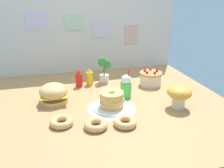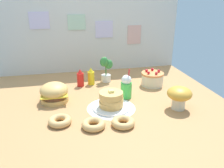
% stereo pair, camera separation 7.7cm
% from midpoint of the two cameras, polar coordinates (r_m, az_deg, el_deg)
% --- Properties ---
extents(ground_plane, '(2.32, 2.04, 0.02)m').
position_cam_midpoint_polar(ground_plane, '(2.21, -0.54, -4.90)').
color(ground_plane, '#B27F4C').
extents(back_wall, '(2.32, 0.04, 0.90)m').
position_cam_midpoint_polar(back_wall, '(3.03, -4.62, 11.57)').
color(back_wall, beige).
rests_on(back_wall, ground_plane).
extents(doily_mat, '(0.44, 0.44, 0.00)m').
position_cam_midpoint_polar(doily_mat, '(2.11, 0.86, -5.93)').
color(doily_mat, white).
rests_on(doily_mat, ground_plane).
extents(burger, '(0.26, 0.26, 0.19)m').
position_cam_midpoint_polar(burger, '(2.26, -13.09, -2.10)').
color(burger, '#DBA859').
rests_on(burger, ground_plane).
extents(pancake_stack, '(0.34, 0.34, 0.17)m').
position_cam_midpoint_polar(pancake_stack, '(2.08, 0.87, -4.20)').
color(pancake_stack, white).
rests_on(pancake_stack, doily_mat).
extents(layer_cake, '(0.25, 0.25, 0.18)m').
position_cam_midpoint_polar(layer_cake, '(2.64, 10.71, 1.25)').
color(layer_cake, beige).
rests_on(layer_cake, ground_plane).
extents(ketchup_bottle, '(0.08, 0.08, 0.20)m').
position_cam_midpoint_polar(ketchup_bottle, '(2.58, -6.94, 1.40)').
color(ketchup_bottle, red).
rests_on(ketchup_bottle, ground_plane).
extents(mustard_bottle, '(0.08, 0.08, 0.20)m').
position_cam_midpoint_polar(mustard_bottle, '(2.62, -4.34, 1.80)').
color(mustard_bottle, yellow).
rests_on(mustard_bottle, ground_plane).
extents(cream_soda_cup, '(0.11, 0.11, 0.30)m').
position_cam_midpoint_polar(cream_soda_cup, '(2.28, 4.50, -0.65)').
color(cream_soda_cup, green).
rests_on(cream_soda_cup, ground_plane).
extents(donut_pink_glaze, '(0.19, 0.19, 0.06)m').
position_cam_midpoint_polar(donut_pink_glaze, '(1.90, -11.56, -8.85)').
color(donut_pink_glaze, tan).
rests_on(donut_pink_glaze, ground_plane).
extents(donut_chocolate, '(0.19, 0.19, 0.06)m').
position_cam_midpoint_polar(donut_chocolate, '(1.82, -3.34, -9.86)').
color(donut_chocolate, tan).
rests_on(donut_chocolate, ground_plane).
extents(donut_vanilla, '(0.19, 0.19, 0.06)m').
position_cam_midpoint_polar(donut_vanilla, '(1.84, 3.95, -9.38)').
color(donut_vanilla, tan).
rests_on(donut_vanilla, ground_plane).
extents(potted_plant, '(0.15, 0.11, 0.30)m').
position_cam_midpoint_polar(potted_plant, '(2.68, -0.72, 3.91)').
color(potted_plant, white).
rests_on(potted_plant, ground_plane).
extents(mushroom_stool, '(0.22, 0.22, 0.21)m').
position_cam_midpoint_polar(mushroom_stool, '(2.14, 17.23, -2.73)').
color(mushroom_stool, beige).
rests_on(mushroom_stool, ground_plane).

